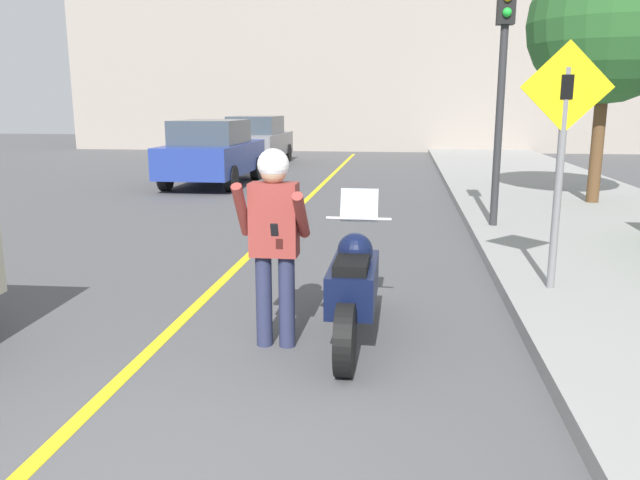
{
  "coord_description": "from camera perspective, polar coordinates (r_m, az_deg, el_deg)",
  "views": [
    {
      "loc": [
        1.5,
        -2.81,
        2.05
      ],
      "look_at": [
        0.77,
        2.69,
        0.85
      ],
      "focal_mm": 35.0,
      "sensor_mm": 36.0,
      "label": 1
    }
  ],
  "objects": [
    {
      "name": "crossing_sign",
      "position": [
        6.85,
        21.25,
        8.24
      ],
      "size": [
        0.91,
        0.08,
        2.53
      ],
      "color": "slate",
      "rests_on": "sidewalk_curb"
    },
    {
      "name": "street_tree",
      "position": [
        13.61,
        24.88,
        17.5
      ],
      "size": [
        3.0,
        3.0,
        4.92
      ],
      "color": "brown",
      "rests_on": "sidewalk_curb"
    },
    {
      "name": "parked_car_grey",
      "position": [
        22.29,
        -5.78,
        9.09
      ],
      "size": [
        1.88,
        4.2,
        1.68
      ],
      "color": "black",
      "rests_on": "ground"
    },
    {
      "name": "road_center_line",
      "position": [
        9.29,
        -5.67,
        -0.57
      ],
      "size": [
        0.12,
        36.0,
        0.01
      ],
      "color": "yellow",
      "rests_on": "ground"
    },
    {
      "name": "person_biker",
      "position": [
        5.23,
        -4.22,
        1.08
      ],
      "size": [
        0.59,
        0.47,
        1.71
      ],
      "color": "#282D4C",
      "rests_on": "ground"
    },
    {
      "name": "traffic_light",
      "position": [
        10.33,
        16.42,
        16.03
      ],
      "size": [
        0.26,
        0.3,
        3.85
      ],
      "color": "#2D2D30",
      "rests_on": "sidewalk_curb"
    },
    {
      "name": "parked_car_blue",
      "position": [
        16.6,
        -9.78,
        7.92
      ],
      "size": [
        1.88,
        4.2,
        1.68
      ],
      "color": "black",
      "rests_on": "ground"
    },
    {
      "name": "building_backdrop",
      "position": [
        28.99,
        4.8,
        17.83
      ],
      "size": [
        28.0,
        1.2,
        9.8
      ],
      "color": "gray",
      "rests_on": "ground"
    },
    {
      "name": "motorcycle",
      "position": [
        5.55,
        3.09,
        -4.16
      ],
      "size": [
        0.62,
        2.14,
        1.27
      ],
      "color": "black",
      "rests_on": "ground"
    }
  ]
}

